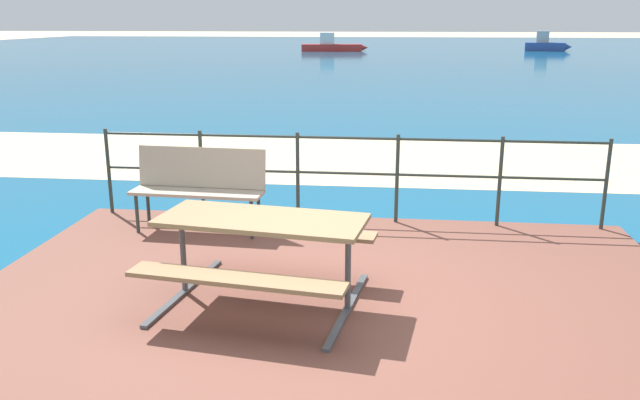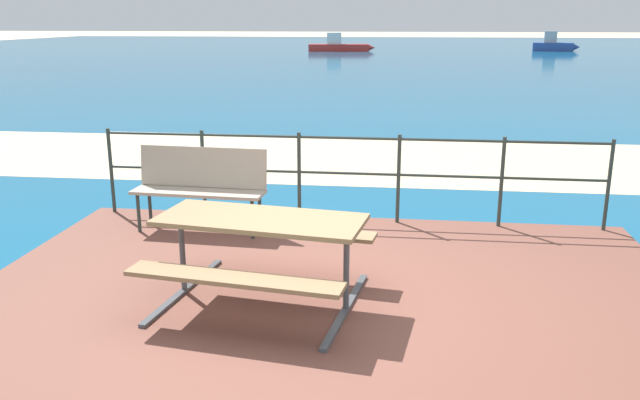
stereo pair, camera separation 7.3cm
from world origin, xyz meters
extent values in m
plane|color=beige|center=(0.00, 0.00, 0.00)|extent=(240.00, 240.00, 0.00)
cube|color=brown|center=(0.00, 0.00, 0.03)|extent=(6.40, 5.20, 0.06)
cube|color=#145B84|center=(0.00, 40.00, 0.01)|extent=(90.00, 90.00, 0.01)
cube|color=beige|center=(0.00, 6.28, 0.01)|extent=(54.02, 4.29, 0.01)
cube|color=#8C704C|center=(-0.53, 0.04, 0.79)|extent=(1.80, 0.95, 0.04)
cube|color=#8C704C|center=(-0.62, -0.57, 0.51)|extent=(1.73, 0.50, 0.04)
cube|color=#8C704C|center=(-0.44, 0.64, 0.51)|extent=(1.73, 0.50, 0.04)
cylinder|color=#4C5156|center=(-1.26, 0.14, 0.43)|extent=(0.06, 0.06, 0.73)
cube|color=#4C5156|center=(-1.26, 0.14, 0.07)|extent=(0.27, 1.48, 0.03)
cylinder|color=#4C5156|center=(0.20, -0.07, 0.43)|extent=(0.06, 0.06, 0.73)
cube|color=#4C5156|center=(0.20, -0.07, 0.07)|extent=(0.27, 1.48, 0.03)
cube|color=tan|center=(-1.64, 1.84, 0.52)|extent=(1.52, 0.48, 0.04)
cube|color=tan|center=(-1.63, 2.02, 0.77)|extent=(1.50, 0.17, 0.46)
cylinder|color=#2D3833|center=(-2.32, 1.73, 0.29)|extent=(0.04, 0.04, 0.46)
cylinder|color=#2D3833|center=(-2.30, 2.03, 0.29)|extent=(0.04, 0.04, 0.46)
cylinder|color=#2D3833|center=(-0.98, 1.65, 0.29)|extent=(0.04, 0.04, 0.46)
cylinder|color=#2D3833|center=(-0.97, 1.95, 0.29)|extent=(0.04, 0.04, 0.46)
cylinder|color=#2D3833|center=(-2.95, 2.46, 0.59)|extent=(0.04, 0.04, 1.06)
cylinder|color=#2D3833|center=(-1.77, 2.46, 0.59)|extent=(0.04, 0.04, 1.06)
cylinder|color=#2D3833|center=(-0.59, 2.46, 0.59)|extent=(0.04, 0.04, 1.06)
cylinder|color=#2D3833|center=(0.59, 2.46, 0.59)|extent=(0.04, 0.04, 1.06)
cylinder|color=#2D3833|center=(1.77, 2.46, 0.59)|extent=(0.04, 0.04, 1.06)
cylinder|color=#2D3833|center=(2.95, 2.46, 0.59)|extent=(0.04, 0.04, 1.06)
cylinder|color=#2D3833|center=(0.00, 2.46, 1.06)|extent=(5.90, 0.03, 0.03)
cylinder|color=#2D3833|center=(0.00, 2.46, 0.64)|extent=(5.90, 0.03, 0.03)
cube|color=red|center=(-4.41, 45.50, 0.27)|extent=(4.61, 1.62, 0.52)
cube|color=silver|center=(-4.75, 45.47, 0.96)|extent=(1.15, 0.98, 0.86)
cone|color=red|center=(-1.91, 45.74, 0.27)|extent=(0.54, 0.51, 0.46)
cube|color=#2D478C|center=(11.73, 47.90, 0.32)|extent=(3.11, 1.92, 0.62)
cube|color=#A5A8AD|center=(11.52, 47.94, 1.05)|extent=(1.05, 1.02, 0.86)
cone|color=#2D478C|center=(13.41, 47.61, 0.32)|extent=(0.59, 0.63, 0.55)
camera|label=1|loc=(0.55, -5.08, 2.41)|focal=36.80mm
camera|label=2|loc=(0.62, -5.07, 2.41)|focal=36.80mm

